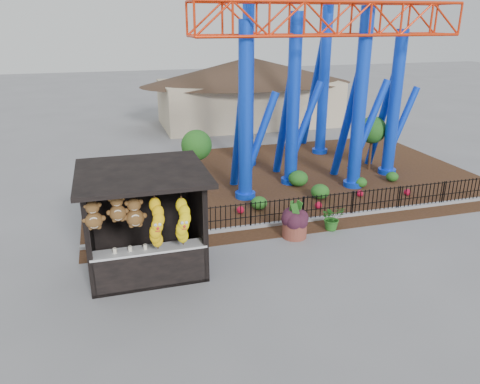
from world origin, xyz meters
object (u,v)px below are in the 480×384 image
object	(u,v)px
prize_booth	(144,225)
roller_coaster	(311,33)
terracotta_planter	(294,229)
potted_plant	(332,218)

from	to	relation	value
prize_booth	roller_coaster	world-z (taller)	roller_coaster
roller_coaster	terracotta_planter	size ratio (longest dim) A/B	13.26
terracotta_planter	potted_plant	xyz separation A→B (m)	(1.50, 0.20, 0.17)
roller_coaster	prize_booth	bearing A→B (deg)	-138.01
prize_booth	potted_plant	xyz separation A→B (m)	(6.55, 1.23, -1.09)
terracotta_planter	roller_coaster	bearing A→B (deg)	63.79
terracotta_planter	potted_plant	world-z (taller)	potted_plant
roller_coaster	terracotta_planter	world-z (taller)	roller_coaster
roller_coaster	potted_plant	distance (m)	8.70
prize_booth	potted_plant	size ratio (longest dim) A/B	3.93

